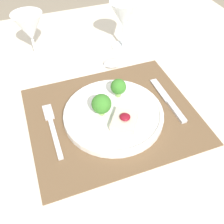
# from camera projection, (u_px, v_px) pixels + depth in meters

# --- Properties ---
(ground_plane) EXTENTS (8.00, 8.00, 0.00)m
(ground_plane) POSITION_uv_depth(u_px,v_px,m) (112.00, 221.00, 1.23)
(ground_plane) COLOR gray
(dining_table) EXTENTS (1.34, 1.29, 0.73)m
(dining_table) POSITION_uv_depth(u_px,v_px,m) (112.00, 133.00, 0.75)
(dining_table) COLOR beige
(dining_table) RESTS_ON ground_plane
(placemat) EXTENTS (0.43, 0.37, 0.00)m
(placemat) POSITION_uv_depth(u_px,v_px,m) (113.00, 115.00, 0.70)
(placemat) COLOR brown
(placemat) RESTS_ON dining_table
(dinner_plate) EXTENTS (0.26, 0.26, 0.08)m
(dinner_plate) POSITION_uv_depth(u_px,v_px,m) (112.00, 113.00, 0.68)
(dinner_plate) COLOR white
(dinner_plate) RESTS_ON placemat
(fork) EXTENTS (0.02, 0.18, 0.01)m
(fork) POSITION_uv_depth(u_px,v_px,m) (52.00, 126.00, 0.66)
(fork) COLOR silver
(fork) RESTS_ON placemat
(knife) EXTENTS (0.02, 0.18, 0.01)m
(knife) POSITION_uv_depth(u_px,v_px,m) (170.00, 102.00, 0.72)
(knife) COLOR silver
(knife) RESTS_ON placemat
(spoon) EXTENTS (0.17, 0.05, 0.02)m
(spoon) POSITION_uv_depth(u_px,v_px,m) (109.00, 64.00, 0.84)
(spoon) COLOR silver
(spoon) RESTS_ON dining_table
(wine_glass_near) EXTENTS (0.09, 0.09, 0.16)m
(wine_glass_near) POSITION_uv_depth(u_px,v_px,m) (124.00, 16.00, 0.84)
(wine_glass_near) COLOR white
(wine_glass_near) RESTS_ON dining_table
(wine_glass_far) EXTENTS (0.09, 0.09, 0.16)m
(wine_glass_far) POSITION_uv_depth(u_px,v_px,m) (30.00, 29.00, 0.80)
(wine_glass_far) COLOR white
(wine_glass_far) RESTS_ON dining_table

